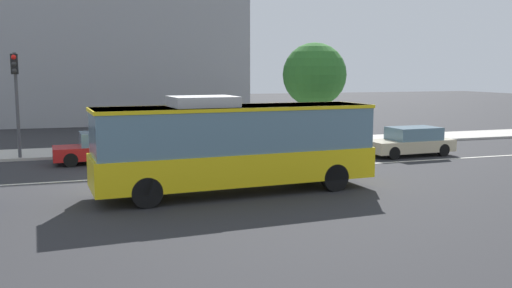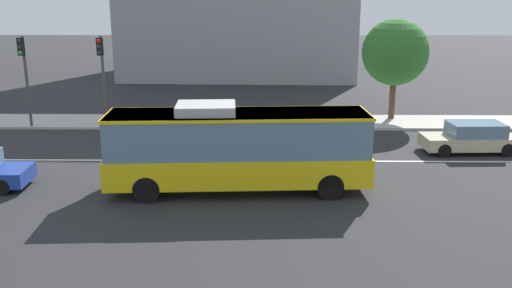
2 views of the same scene
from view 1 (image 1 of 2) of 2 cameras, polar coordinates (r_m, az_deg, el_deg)
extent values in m
plane|color=#28282B|center=(23.27, -11.36, -3.34)|extent=(160.00, 160.00, 0.00)
cube|color=#B2ADA3|center=(30.85, -13.14, -0.62)|extent=(80.00, 3.52, 0.14)
cube|color=silver|center=(23.27, -11.36, -3.32)|extent=(76.00, 0.16, 0.01)
cube|color=yellow|center=(19.78, -2.07, -2.23)|extent=(10.13, 3.09, 1.10)
cube|color=slate|center=(19.60, -2.09, 1.63)|extent=(9.93, 3.00, 1.58)
cube|color=yellow|center=(19.53, -2.10, 3.75)|extent=(10.03, 3.05, 0.12)
cube|color=#B2B2B2|center=(19.15, -5.49, 4.37)|extent=(2.30, 1.93, 0.36)
cylinder|color=black|center=(22.19, 5.27, -2.44)|extent=(1.02, 0.36, 1.00)
cylinder|color=black|center=(20.28, 8.10, -3.42)|extent=(1.02, 0.36, 1.00)
cylinder|color=black|center=(20.08, -12.33, -3.63)|extent=(1.02, 0.36, 1.00)
cylinder|color=black|center=(17.95, -11.17, -4.91)|extent=(1.02, 0.36, 1.00)
cube|color=#B21919|center=(27.35, -15.46, -0.75)|extent=(4.58, 2.02, 0.60)
cube|color=slate|center=(27.30, -14.98, 0.57)|extent=(2.60, 1.78, 0.64)
cylinder|color=black|center=(26.49, -18.50, -1.57)|extent=(0.65, 0.25, 0.64)
cylinder|color=black|center=(28.07, -18.66, -1.09)|extent=(0.65, 0.25, 0.64)
cylinder|color=black|center=(26.78, -12.08, -1.25)|extent=(0.65, 0.25, 0.64)
cylinder|color=black|center=(28.35, -12.59, -0.79)|extent=(0.65, 0.25, 0.64)
cube|color=#C6B793|center=(29.57, 15.48, -0.15)|extent=(4.57, 1.99, 0.60)
cube|color=slate|center=(29.65, 15.91, 1.06)|extent=(2.59, 1.76, 0.64)
cylinder|color=black|center=(28.09, 13.95, -0.91)|extent=(0.65, 0.25, 0.64)
cylinder|color=black|center=(29.40, 12.18, -0.49)|extent=(0.65, 0.25, 0.64)
cylinder|color=black|center=(29.89, 18.69, -0.59)|extent=(0.65, 0.25, 0.64)
cylinder|color=black|center=(31.13, 16.82, -0.21)|extent=(0.65, 0.25, 0.64)
cylinder|color=#47474C|center=(29.16, -23.32, 3.51)|extent=(0.16, 0.16, 5.20)
cube|color=black|center=(28.83, -23.58, 7.54)|extent=(0.32, 0.28, 0.96)
sphere|color=red|center=(28.69, -23.64, 8.18)|extent=(0.22, 0.22, 0.22)
sphere|color=#2D2D2D|center=(28.68, -23.61, 7.54)|extent=(0.22, 0.22, 0.22)
sphere|color=#2D2D2D|center=(28.68, -23.58, 6.90)|extent=(0.22, 0.22, 0.22)
cylinder|color=#4C3823|center=(34.54, 5.96, 2.47)|extent=(0.36, 0.36, 2.63)
sphere|color=#2D6B28|center=(34.41, 6.02, 7.09)|extent=(3.92, 3.92, 3.92)
cube|color=#939399|center=(52.72, -14.05, 13.67)|extent=(21.02, 15.43, 20.40)
cube|color=slate|center=(53.93, -2.72, 5.13)|extent=(0.51, 13.29, 1.50)
cube|color=slate|center=(53.90, -2.74, 8.74)|extent=(0.51, 13.29, 1.50)
cube|color=slate|center=(54.08, -2.76, 12.35)|extent=(0.51, 13.29, 1.50)
camera|label=2|loc=(7.35, 90.51, 25.40)|focal=39.01mm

